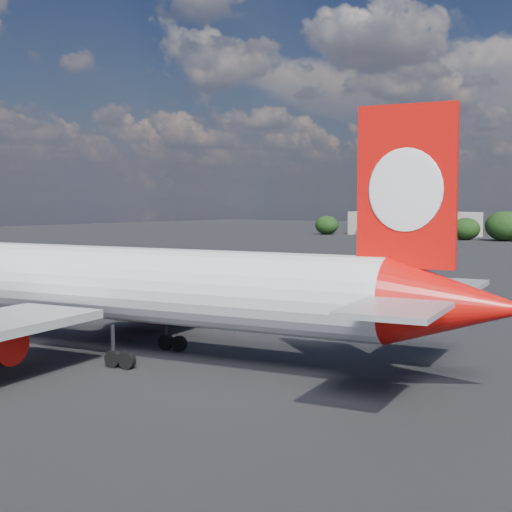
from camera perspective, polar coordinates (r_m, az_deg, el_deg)
The scene contains 3 objects.
ground at distance 100.34m, azimuth 10.64°, elevation -2.44°, with size 500.00×500.00×0.00m, color black.
qantas_airliner at distance 54.70m, azimuth -9.53°, elevation -2.44°, with size 54.40×52.05×17.88m.
terminal_building at distance 246.81m, azimuth 12.48°, elevation 2.54°, with size 42.00×16.00×8.00m.
Camera 1 is at (48.58, -26.98, 12.00)m, focal length 50.00 mm.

